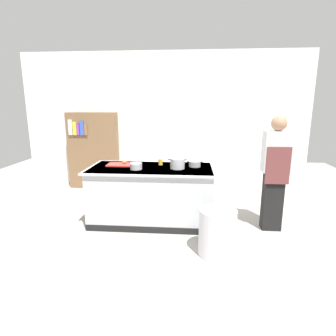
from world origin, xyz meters
name	(u,v)px	position (x,y,z in m)	size (l,w,h in m)	color
ground_plane	(152,221)	(0.00, 0.00, 0.00)	(10.00, 10.00, 0.00)	#9E9991
back_wall	(164,121)	(0.00, 2.10, 1.50)	(6.40, 0.12, 3.00)	white
counter_island	(152,194)	(0.00, 0.00, 0.47)	(1.98, 0.98, 0.90)	#B7BABF
cutting_board	(120,165)	(-0.54, 0.13, 0.91)	(0.40, 0.28, 0.02)	red
onion	(124,161)	(-0.46, 0.15, 0.96)	(0.08, 0.08, 0.08)	tan
stock_pot	(177,163)	(0.42, -0.04, 0.98)	(0.29, 0.22, 0.16)	#B7BABF
sauce_pan	(195,164)	(0.68, 0.12, 0.95)	(0.25, 0.19, 0.09)	#99999E
mixing_bowl	(136,166)	(-0.21, -0.14, 0.95)	(0.18, 0.18, 0.10)	#B7BABF
juice_cup	(161,162)	(0.13, 0.20, 0.95)	(0.07, 0.07, 0.10)	yellow
trash_bin	(217,233)	(0.97, -0.97, 0.30)	(0.46, 0.46, 0.60)	silver
person_chef	(275,171)	(1.86, -0.14, 0.91)	(0.38, 0.25, 1.72)	black
bookshelf	(93,150)	(-1.57, 1.80, 0.85)	(1.10, 0.31, 1.70)	brown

